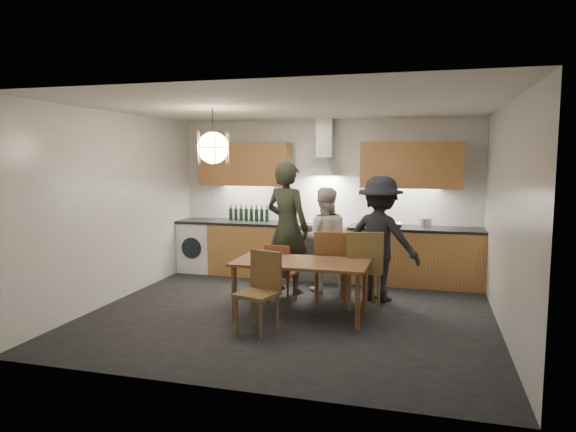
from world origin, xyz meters
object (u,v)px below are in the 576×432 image
(stock_pot, at_px, (425,223))
(chair_front, at_px, (261,286))
(person_mid, at_px, (324,239))
(person_right, at_px, (380,239))
(wine_bottles, at_px, (249,213))
(chair_back_left, at_px, (280,269))
(mixing_bowl, at_px, (395,225))
(dining_table, at_px, (301,268))
(person_left, at_px, (287,228))

(stock_pot, bearing_deg, chair_front, -123.14)
(chair_front, distance_m, person_mid, 1.97)
(person_mid, distance_m, person_right, 0.90)
(person_mid, bearing_deg, wine_bottles, -43.63)
(person_right, bearing_deg, stock_pot, -100.56)
(chair_back_left, xyz_separation_m, person_right, (1.29, 0.50, 0.40))
(person_mid, xyz_separation_m, stock_pot, (1.44, 0.79, 0.19))
(chair_front, xyz_separation_m, wine_bottles, (-1.14, 2.77, 0.51))
(person_right, distance_m, mixing_bowl, 1.01)
(dining_table, height_order, person_left, person_left)
(chair_back_left, height_order, person_right, person_right)
(person_left, bearing_deg, chair_front, 115.60)
(person_right, xyz_separation_m, mixing_bowl, (0.14, 1.00, 0.07))
(dining_table, relative_size, chair_front, 1.82)
(chair_back_left, bearing_deg, person_left, -77.20)
(wine_bottles, bearing_deg, person_right, -26.13)
(dining_table, height_order, wine_bottles, wine_bottles)
(dining_table, xyz_separation_m, wine_bottles, (-1.46, 2.15, 0.41))
(dining_table, distance_m, person_left, 1.23)
(person_left, relative_size, mixing_bowl, 6.83)
(person_left, distance_m, person_right, 1.35)
(stock_pot, bearing_deg, wine_bottles, 178.97)
(chair_back_left, xyz_separation_m, stock_pot, (1.88, 1.59, 0.50))
(dining_table, height_order, chair_back_left, chair_back_left)
(person_right, height_order, wine_bottles, person_right)
(person_mid, bearing_deg, person_left, 9.12)
(person_mid, bearing_deg, chair_back_left, 46.55)
(dining_table, distance_m, person_right, 1.35)
(person_left, bearing_deg, stock_pot, -132.39)
(chair_back_left, relative_size, person_mid, 0.52)
(wine_bottles, bearing_deg, mixing_bowl, -3.32)
(person_left, bearing_deg, mixing_bowl, -128.22)
(chair_front, distance_m, mixing_bowl, 2.97)
(chair_back_left, bearing_deg, dining_table, 137.37)
(dining_table, xyz_separation_m, mixing_bowl, (1.01, 2.00, 0.31))
(person_left, relative_size, person_mid, 1.24)
(stock_pot, distance_m, wine_bottles, 2.92)
(chair_back_left, height_order, person_mid, person_mid)
(chair_front, height_order, stock_pot, stock_pot)
(chair_front, distance_m, person_right, 2.04)
(chair_front, relative_size, wine_bottles, 1.27)
(person_left, bearing_deg, wine_bottles, -27.20)
(chair_front, height_order, person_left, person_left)
(chair_back_left, xyz_separation_m, mixing_bowl, (1.43, 1.50, 0.47))
(chair_back_left, relative_size, wine_bottles, 1.13)
(person_left, distance_m, person_mid, 0.58)
(person_mid, height_order, stock_pot, person_mid)
(chair_back_left, bearing_deg, wine_bottles, -50.40)
(chair_back_left, relative_size, mixing_bowl, 2.89)
(person_right, xyz_separation_m, stock_pot, (0.59, 1.09, 0.10))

